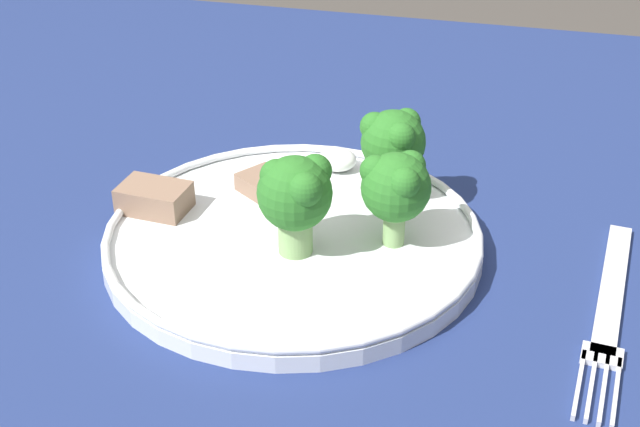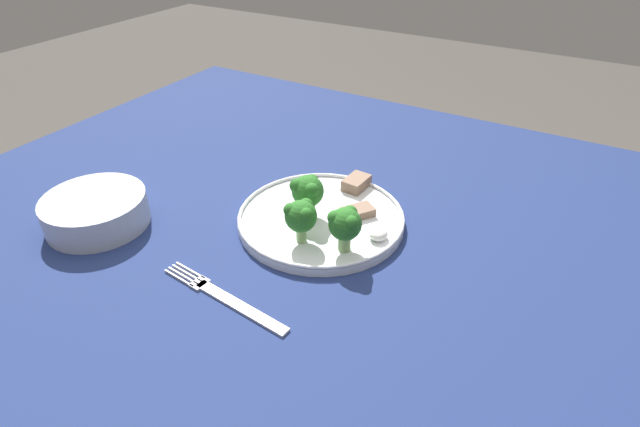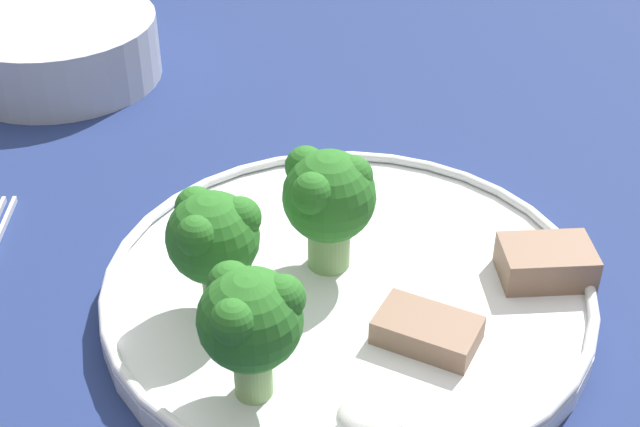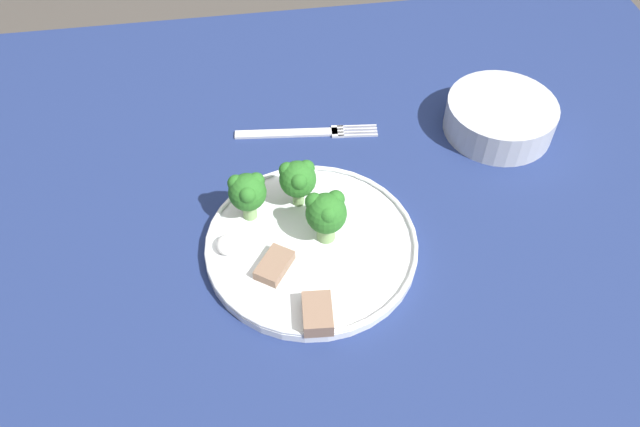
{
  "view_description": "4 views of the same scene",
  "coord_description": "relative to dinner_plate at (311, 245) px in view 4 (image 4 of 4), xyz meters",
  "views": [
    {
      "loc": [
        -0.14,
        0.43,
        1.1
      ],
      "look_at": [
        -0.02,
        -0.05,
        0.8
      ],
      "focal_mm": 50.0,
      "sensor_mm": 36.0,
      "label": 1
    },
    {
      "loc": [
        -0.56,
        -0.4,
        1.21
      ],
      "look_at": [
        -0.02,
        -0.09,
        0.79
      ],
      "focal_mm": 28.0,
      "sensor_mm": 36.0,
      "label": 2
    },
    {
      "loc": [
        -0.06,
        -0.44,
        1.07
      ],
      "look_at": [
        -0.01,
        -0.06,
        0.8
      ],
      "focal_mm": 50.0,
      "sensor_mm": 36.0,
      "label": 3
    },
    {
      "loc": [
        0.48,
        -0.14,
        1.37
      ],
      "look_at": [
        -0.0,
        -0.06,
        0.81
      ],
      "focal_mm": 35.0,
      "sensor_mm": 36.0,
      "label": 4
    }
  ],
  "objects": [
    {
      "name": "cream_bowl",
      "position": [
        -0.18,
        0.3,
        0.01
      ],
      "size": [
        0.16,
        0.16,
        0.05
      ],
      "color": "#B7BCC6",
      "rests_on": "table"
    },
    {
      "name": "dinner_plate",
      "position": [
        0.0,
        0.0,
        0.0
      ],
      "size": [
        0.26,
        0.26,
        0.02
      ],
      "color": "white",
      "rests_on": "table"
    },
    {
      "name": "broccoli_floret_center_left",
      "position": [
        -0.01,
        0.02,
        0.05
      ],
      "size": [
        0.05,
        0.05,
        0.07
      ],
      "color": "#7FA866",
      "rests_on": "dinner_plate"
    },
    {
      "name": "sauce_dollop",
      "position": [
        -0.0,
        -0.1,
        0.01
      ],
      "size": [
        0.03,
        0.03,
        0.02
      ],
      "color": "white",
      "rests_on": "dinner_plate"
    },
    {
      "name": "fork",
      "position": [
        -0.21,
        0.02,
        -0.01
      ],
      "size": [
        0.04,
        0.21,
        0.0
      ],
      "color": "silver",
      "rests_on": "table"
    },
    {
      "name": "table",
      "position": [
        -0.01,
        0.08,
        -0.1
      ],
      "size": [
        1.08,
        1.19,
        0.75
      ],
      "color": "navy",
      "rests_on": "ground_plane"
    },
    {
      "name": "broccoli_floret_back_left",
      "position": [
        -0.06,
        -0.07,
        0.05
      ],
      "size": [
        0.05,
        0.05,
        0.07
      ],
      "color": "#7FA866",
      "rests_on": "dinner_plate"
    },
    {
      "name": "broccoli_floret_near_rim_left",
      "position": [
        -0.07,
        -0.01,
        0.05
      ],
      "size": [
        0.05,
        0.05,
        0.07
      ],
      "color": "#7FA866",
      "rests_on": "dinner_plate"
    },
    {
      "name": "meat_slice_front_slice",
      "position": [
        0.03,
        -0.05,
        0.01
      ],
      "size": [
        0.06,
        0.05,
        0.01
      ],
      "color": "#846651",
      "rests_on": "dinner_plate"
    },
    {
      "name": "meat_slice_middle_slice",
      "position": [
        0.11,
        -0.01,
        0.01
      ],
      "size": [
        0.05,
        0.04,
        0.02
      ],
      "color": "#846651",
      "rests_on": "dinner_plate"
    }
  ]
}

